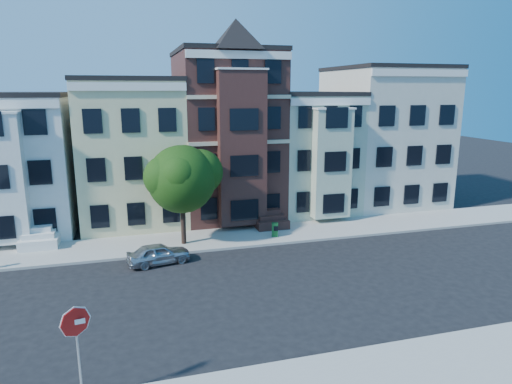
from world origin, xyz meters
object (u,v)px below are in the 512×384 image
object	(u,v)px
parked_car	(159,254)
street_tree	(182,184)
newspaper_box	(275,230)
stop_sign	(78,348)

from	to	relation	value
parked_car	street_tree	bearing A→B (deg)	-43.81
parked_car	newspaper_box	size ratio (longest dim) A/B	3.86
parked_car	newspaper_box	distance (m)	7.96
street_tree	stop_sign	distance (m)	14.78
street_tree	parked_car	xyz separation A→B (m)	(-1.71, -2.66, -3.34)
stop_sign	newspaper_box	bearing A→B (deg)	43.22
street_tree	parked_car	distance (m)	4.60
stop_sign	parked_car	bearing A→B (deg)	65.83
parked_car	stop_sign	size ratio (longest dim) A/B	0.98
newspaper_box	stop_sign	bearing A→B (deg)	-110.89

